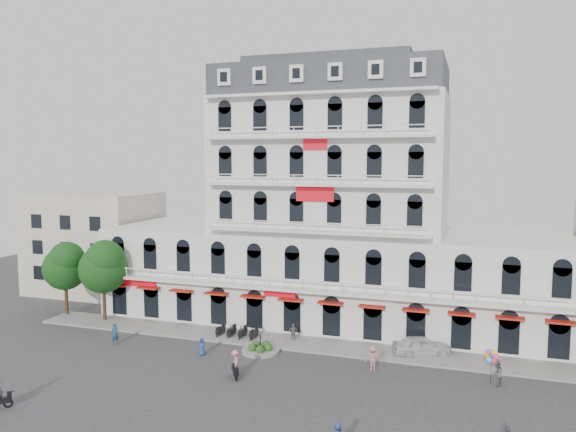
{
  "coord_description": "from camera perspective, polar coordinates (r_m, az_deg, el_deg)",
  "views": [
    {
      "loc": [
        13.6,
        -36.42,
        16.11
      ],
      "look_at": [
        -1.91,
        10.0,
        11.11
      ],
      "focal_mm": 35.0,
      "sensor_mm": 36.0,
      "label": 1
    }
  ],
  "objects": [
    {
      "name": "parked_car",
      "position": [
        48.55,
        13.42,
        -12.71
      ],
      "size": [
        5.09,
        3.55,
        1.61
      ],
      "primitive_type": "imported",
      "rotation": [
        0.0,
        0.0,
        1.96
      ],
      "color": "silver",
      "rests_on": "ground"
    },
    {
      "name": "pedestrian_left",
      "position": [
        47.8,
        -8.75,
        -12.98
      ],
      "size": [
        0.83,
        0.65,
        1.51
      ],
      "primitive_type": "imported",
      "rotation": [
        0.0,
        0.0,
        0.25
      ],
      "color": "navy",
      "rests_on": "ground"
    },
    {
      "name": "rider_center",
      "position": [
        42.9,
        -5.4,
        -14.67
      ],
      "size": [
        1.09,
        1.51,
        2.1
      ],
      "rotation": [
        0.0,
        0.0,
        5.27
      ],
      "color": "black",
      "rests_on": "ground"
    },
    {
      "name": "pedestrian_mid",
      "position": [
        50.63,
        0.56,
        -11.75
      ],
      "size": [
        1.01,
        0.54,
        1.63
      ],
      "primitive_type": "imported",
      "rotation": [
        0.0,
        0.0,
        3.29
      ],
      "color": "slate",
      "rests_on": "ground"
    },
    {
      "name": "tree_west_outer",
      "position": [
        61.91,
        -21.69,
        -4.6
      ],
      "size": [
        4.5,
        4.48,
        7.76
      ],
      "color": "#382314",
      "rests_on": "ground"
    },
    {
      "name": "balloon_vendor",
      "position": [
        43.98,
        20.31,
        -14.28
      ],
      "size": [
        1.44,
        1.36,
        2.45
      ],
      "color": "#5B5D63",
      "rests_on": "ground"
    },
    {
      "name": "ground",
      "position": [
        42.09,
        -1.93,
        -16.68
      ],
      "size": [
        120.0,
        120.0,
        0.0
      ],
      "primitive_type": "plane",
      "color": "#38383A",
      "rests_on": "ground"
    },
    {
      "name": "pedestrian_right",
      "position": [
        44.54,
        8.61,
        -14.11
      ],
      "size": [
        1.41,
        1.05,
        1.95
      ],
      "primitive_type": "imported",
      "rotation": [
        0.0,
        0.0,
        3.43
      ],
      "color": "#CA6A7B",
      "rests_on": "ground"
    },
    {
      "name": "main_building",
      "position": [
        56.43,
        4.42,
        -0.44
      ],
      "size": [
        45.0,
        15.0,
        25.8
      ],
      "color": "silver",
      "rests_on": "ground"
    },
    {
      "name": "parked_scooter_row",
      "position": [
        51.99,
        -5.19,
        -12.25
      ],
      "size": [
        4.4,
        1.8,
        1.1
      ],
      "primitive_type": null,
      "color": "black",
      "rests_on": "ground"
    },
    {
      "name": "sidewalk",
      "position": [
        50.05,
        1.75,
        -12.85
      ],
      "size": [
        53.0,
        4.0,
        0.16
      ],
      "primitive_type": "cube",
      "color": "gray",
      "rests_on": "ground"
    },
    {
      "name": "pedestrian_far",
      "position": [
        52.12,
        -17.16,
        -11.36
      ],
      "size": [
        0.79,
        0.8,
        1.87
      ],
      "primitive_type": "imported",
      "rotation": [
        0.0,
        0.0,
        0.81
      ],
      "color": "navy",
      "rests_on": "ground"
    },
    {
      "name": "traffic_island",
      "position": [
        48.24,
        -2.81,
        -13.36
      ],
      "size": [
        3.2,
        3.2,
        1.6
      ],
      "color": "gray",
      "rests_on": "ground"
    },
    {
      "name": "tree_west_inner",
      "position": [
        58.39,
        -18.25,
        -4.75
      ],
      "size": [
        4.76,
        4.76,
        8.25
      ],
      "color": "#382314",
      "rests_on": "ground"
    },
    {
      "name": "flank_building_west",
      "position": [
        72.02,
        -19.04,
        -2.56
      ],
      "size": [
        14.0,
        10.0,
        12.0
      ],
      "primitive_type": "cube",
      "color": "beige",
      "rests_on": "ground"
    }
  ]
}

